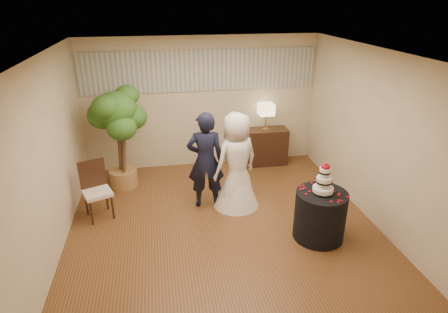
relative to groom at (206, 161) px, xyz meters
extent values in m
cube|color=brown|center=(0.18, -0.66, -0.88)|extent=(5.00, 5.00, 0.00)
cube|color=white|center=(0.18, -0.66, 1.92)|extent=(5.00, 5.00, 0.00)
cube|color=beige|center=(0.18, 1.84, 0.52)|extent=(5.00, 0.06, 2.80)
cube|color=beige|center=(0.18, -3.16, 0.52)|extent=(5.00, 0.06, 2.80)
cube|color=beige|center=(-2.32, -0.66, 0.52)|extent=(0.06, 5.00, 2.80)
cube|color=beige|center=(2.68, -0.66, 0.52)|extent=(0.06, 5.00, 2.80)
cube|color=#AAAC9E|center=(0.18, 1.82, 1.22)|extent=(4.90, 0.02, 0.85)
imported|color=black|center=(0.00, 0.00, 0.00)|extent=(0.68, 0.48, 1.77)
imported|color=white|center=(0.54, -0.08, -0.01)|extent=(1.12, 1.11, 1.75)
cylinder|color=black|center=(1.61, -1.29, -0.49)|extent=(1.03, 1.03, 0.79)
cube|color=#301C11|center=(1.54, 1.58, -0.47)|extent=(0.99, 0.46, 0.82)
camera|label=1|loc=(-0.75, -5.90, 2.67)|focal=30.00mm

